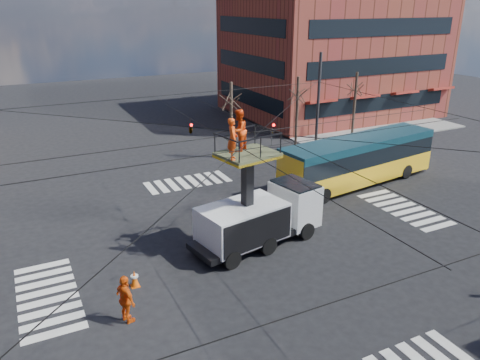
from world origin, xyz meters
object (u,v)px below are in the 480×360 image
utility_truck (260,203)px  city_bus (359,160)px  worker_ground (126,299)px  traffic_cone (135,278)px  flagger (314,187)px

utility_truck → city_bus: (9.99, 4.39, -0.47)m
city_bus → worker_ground: city_bus is taller
traffic_cone → flagger: size_ratio=0.43×
traffic_cone → utility_truck: bearing=9.3°
utility_truck → traffic_cone: 7.07m
city_bus → traffic_cone: (-16.73, -5.49, -1.34)m
city_bus → flagger: city_bus is taller
city_bus → flagger: bearing=-173.2°
city_bus → utility_truck: bearing=-163.9°
flagger → traffic_cone: bearing=-76.2°
utility_truck → worker_ground: size_ratio=3.63×
traffic_cone → worker_ground: 2.49m
utility_truck → city_bus: utility_truck is taller
utility_truck → traffic_cone: utility_truck is taller
worker_ground → flagger: bearing=-81.3°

